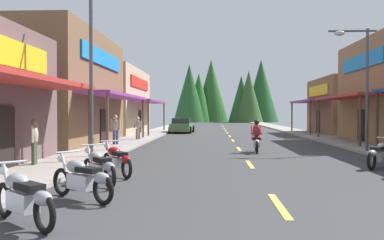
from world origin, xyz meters
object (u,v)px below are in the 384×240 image
Objects in this scene: streetlamp_left at (100,46)px; motorcycle_parked_left_2 at (99,166)px; pedestrian_by_shop at (115,128)px; pedestrian_browsing at (138,127)px; motorcycle_parked_left_3 at (117,160)px; motorcycle_parked_right_4 at (380,154)px; parked_car_curbside at (182,126)px; motorcycle_parked_left_0 at (23,196)px; pedestrian_strolling at (34,140)px; streetlamp_right at (360,71)px; rider_cruising_lead at (257,139)px; motorcycle_parked_left_1 at (82,178)px.

motorcycle_parked_left_2 is (1.22, -4.67, -3.86)m from streetlamp_left.
pedestrian_by_shop is (-1.30, 8.12, -3.32)m from streetlamp_left.
motorcycle_parked_left_2 is 17.50m from pedestrian_browsing.
pedestrian_browsing reaches higher than motorcycle_parked_left_3.
motorcycle_parked_right_4 is (9.88, -0.83, -3.86)m from streetlamp_left.
streetlamp_left is 24.58m from parked_car_curbside.
motorcycle_parked_right_4 is at bearing 49.87° from pedestrian_browsing.
motorcycle_parked_left_0 is 7.88m from pedestrian_strolling.
pedestrian_browsing is (-0.83, 12.70, -3.42)m from streetlamp_left.
streetlamp_right is 3.29× the size of pedestrian_by_shop.
parked_car_curbside is at bearing 18.37° from rider_cruising_lead.
streetlamp_left is at bearing 130.82° from rider_cruising_lead.
streetlamp_right is at bearing -86.05° from motorcycle_parked_left_0.
streetlamp_left reaches higher than rider_cruising_lead.
motorcycle_parked_left_1 is 1.95m from motorcycle_parked_left_2.
motorcycle_parked_right_4 is 1.04× the size of pedestrian_browsing.
pedestrian_by_shop is at bearing 173.59° from parked_car_curbside.
rider_cruising_lead reaches higher than motorcycle_parked_left_2.
motorcycle_parked_left_0 is at bearing 172.65° from motorcycle_parked_right_4.
streetlamp_right is at bearing -83.26° from motorcycle_parked_left_2.
motorcycle_parked_left_2 and motorcycle_parked_left_3 have the same top height.
parked_car_curbside is (0.05, 28.95, 0.20)m from motorcycle_parked_left_2.
streetlamp_left is 13.18m from pedestrian_browsing.
parked_car_curbside is (-0.11, 30.89, 0.20)m from motorcycle_parked_left_1.
rider_cruising_lead is 10.17m from pedestrian_strolling.
motorcycle_parked_left_2 is at bearing 17.93° from pedestrian_by_shop.
rider_cruising_lead reaches higher than motorcycle_parked_left_3.
streetlamp_right reaches higher than pedestrian_browsing.
motorcycle_parked_right_4 is 0.99× the size of motorcycle_parked_left_0.
streetlamp_left is at bearing 179.63° from parked_car_curbside.
pedestrian_by_shop is at bearing -25.79° from motorcycle_parked_left_2.
pedestrian_browsing reaches higher than motorcycle_parked_left_2.
rider_cruising_lead is (-4.79, -0.04, -3.18)m from streetlamp_right.
pedestrian_by_shop is at bearing 5.65° from pedestrian_browsing.
parked_car_curbside is at bearing -102.28° from pedestrian_strolling.
pedestrian_browsing reaches higher than motorcycle_parked_right_4.
pedestrian_by_shop is at bearing 99.09° from streetlamp_left.
motorcycle_parked_left_3 is 27.32m from parked_car_curbside.
motorcycle_parked_right_4 is 0.95× the size of pedestrian_by_shop.
parked_car_curbside reaches higher than motorcycle_parked_left_0.
streetlamp_right is 3.47× the size of pedestrian_strolling.
motorcycle_parked_right_4 is at bearing -97.73° from motorcycle_parked_left_0.
motorcycle_parked_left_1 is (0.36, 2.05, 0.00)m from motorcycle_parked_left_0.
motorcycle_parked_left_3 is 11.48m from pedestrian_by_shop.
motorcycle_parked_left_0 and motorcycle_parked_left_3 have the same top height.
pedestrian_by_shop is at bearing -41.32° from motorcycle_parked_left_0.
parked_car_curbside is (3.18, 25.65, -0.29)m from pedestrian_strolling.
pedestrian_strolling is at bearing -27.32° from motorcycle_parked_left_0.
motorcycle_parked_left_3 is at bearing -141.41° from streetlamp_right.
motorcycle_parked_left_2 is at bearing 18.24° from pedestrian_browsing.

